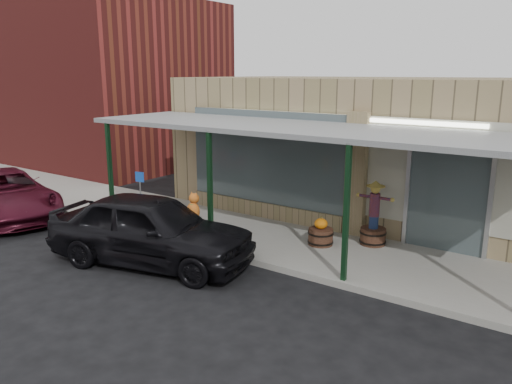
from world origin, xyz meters
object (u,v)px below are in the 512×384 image
Objects in this scene: parked_sedan at (151,229)px; car_maroon at (4,194)px; handicap_sign at (140,189)px; barrel_pumpkin at (321,235)px; barrel_scarecrow at (374,223)px.

parked_sedan reaches higher than car_maroon.
handicap_sign is 0.27× the size of parked_sedan.
handicap_sign is at bearing -48.56° from car_maroon.
barrel_scarecrow is at bearing 36.19° from barrel_pumpkin.
handicap_sign reaches higher than barrel_pumpkin.
barrel_pumpkin is 5.51m from handicap_sign.
parked_sedan reaches higher than barrel_pumpkin.
handicap_sign is 0.27× the size of car_maroon.
barrel_scarecrow reaches higher than car_maroon.
barrel_pumpkin is (-1.06, -0.78, -0.29)m from barrel_scarecrow.
barrel_scarecrow is 5.45m from parked_sedan.
barrel_pumpkin is 0.15× the size of car_maroon.
parked_sedan is at bearing -74.93° from car_maroon.
parked_sedan is (-2.81, -3.05, 0.42)m from barrel_pumpkin.
barrel_scarecrow is 2.09× the size of barrel_pumpkin.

